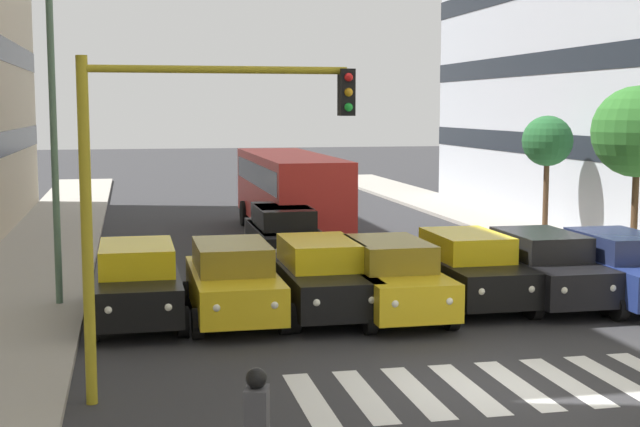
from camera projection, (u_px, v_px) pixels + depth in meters
ground_plane at (492, 387)px, 15.11m from camera, size 180.00×180.00×0.00m
crosswalk_markings at (492, 386)px, 15.11m from camera, size 6.75×2.80×0.01m
car_0 at (620, 268)px, 21.30m from camera, size 2.02×4.44×1.72m
car_1 at (542, 267)px, 21.42m from camera, size 2.02×4.44×1.72m
car_2 at (468, 268)px, 21.30m from camera, size 2.02×4.44×1.72m
car_3 at (391, 278)px, 20.11m from camera, size 2.02×4.44×1.72m
car_4 at (321, 277)px, 20.22m from camera, size 2.02×4.44×1.72m
car_5 at (233, 281)px, 19.75m from camera, size 2.02×4.44×1.72m
car_6 at (137, 282)px, 19.57m from camera, size 2.02×4.44×1.72m
car_row2_0 at (284, 235)px, 26.74m from camera, size 2.02×4.44×1.72m
car_row2_1 at (283, 233)px, 27.29m from camera, size 2.02×4.44×1.72m
bus_behind_traffic at (289, 186)px, 32.64m from camera, size 2.78×10.50×3.00m
traffic_light_gantry at (167, 171)px, 14.07m from camera, size 4.38×0.36×5.50m
street_lamp_right at (78, 94)px, 20.42m from camera, size 3.51×0.28×7.94m
street_tree_1 at (638, 132)px, 25.87m from camera, size 2.67×2.67×5.19m
street_tree_2 at (547, 142)px, 31.92m from camera, size 1.81×1.81×4.27m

